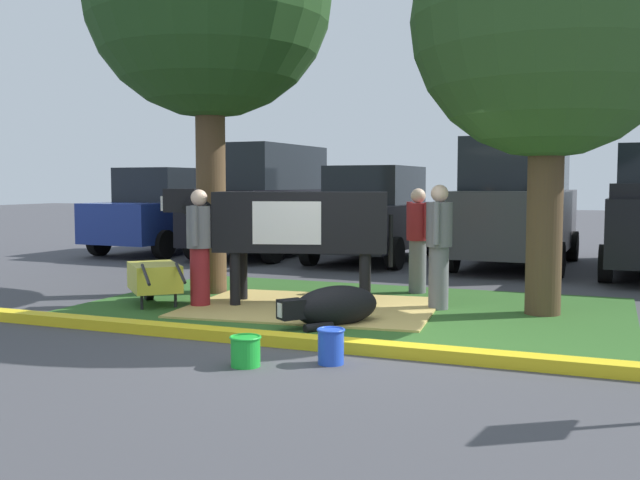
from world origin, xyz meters
TOP-DOWN VIEW (x-y plane):
  - ground_plane at (0.00, 0.00)m, footprint 80.00×80.00m
  - grass_island at (-0.55, 1.85)m, footprint 7.03×4.38m
  - curb_yellow at (-0.55, -0.50)m, footprint 8.23×0.24m
  - hay_bedding at (-1.01, 1.58)m, footprint 3.43×2.72m
  - shade_tree_right at (1.86, 2.27)m, footprint 3.39×3.39m
  - cow_holstein at (-1.34, 1.75)m, footprint 3.06×1.32m
  - calf_lying at (-0.32, 0.60)m, footprint 1.04×1.24m
  - person_handler at (-2.43, 1.12)m, footprint 0.34×0.52m
  - person_visitor_near at (0.56, 2.15)m, footprint 0.34×0.53m
  - person_visitor_far at (-0.05, 3.42)m, footprint 0.43×0.37m
  - wheelbarrow at (-3.10, 1.04)m, footprint 1.34×1.35m
  - bucket_green at (-0.43, -1.39)m, footprint 0.29×0.29m
  - bucket_blue at (0.26, -1.02)m, footprint 0.26×0.26m
  - sedan_blue at (-7.34, 7.74)m, footprint 2.14×4.46m
  - suv_black at (-4.75, 7.85)m, footprint 2.24×4.66m
  - sedan_red at (-2.06, 7.68)m, footprint 2.14×4.46m
  - suv_dark_grey at (0.88, 7.71)m, footprint 2.24×4.66m

SIDE VIEW (x-z plane):
  - ground_plane at x=0.00m, z-range 0.00..0.00m
  - grass_island at x=-0.55m, z-range 0.00..0.02m
  - hay_bedding at x=-1.01m, z-range 0.01..0.04m
  - curb_yellow at x=-0.55m, z-range 0.00..0.12m
  - bucket_green at x=-0.43m, z-range 0.01..0.29m
  - bucket_blue at x=0.26m, z-range 0.01..0.34m
  - calf_lying at x=-0.32m, z-range 0.00..0.48m
  - wheelbarrow at x=-3.10m, z-range 0.07..0.70m
  - person_handler at x=-2.43m, z-range 0.06..1.64m
  - person_visitor_far at x=-0.05m, z-range 0.06..1.64m
  - person_visitor_near at x=0.56m, z-range 0.06..1.71m
  - sedan_blue at x=-7.34m, z-range -0.03..1.99m
  - sedan_red at x=-2.06m, z-range -0.03..1.99m
  - cow_holstein at x=-1.34m, z-range 0.34..1.93m
  - suv_black at x=-4.75m, z-range 0.01..2.53m
  - suv_dark_grey at x=0.88m, z-range 0.01..2.53m
  - shade_tree_right at x=1.86m, z-range 0.96..6.32m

